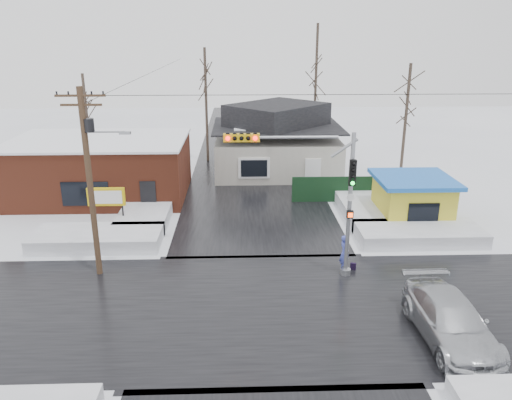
{
  "coord_description": "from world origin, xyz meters",
  "views": [
    {
      "loc": [
        -1.1,
        -18.73,
        11.22
      ],
      "look_at": [
        -0.27,
        5.62,
        3.0
      ],
      "focal_mm": 35.0,
      "sensor_mm": 36.0,
      "label": 1
    }
  ],
  "objects_px": {
    "marquee_sign": "(106,198)",
    "pedestrian": "(344,254)",
    "utility_pole": "(90,173)",
    "car": "(450,321)",
    "traffic_signal": "(317,186)",
    "kiosk": "(412,199)"
  },
  "relations": [
    {
      "from": "utility_pole",
      "to": "kiosk",
      "type": "xyz_separation_m",
      "value": [
        17.43,
        6.49,
        -3.65
      ]
    },
    {
      "from": "traffic_signal",
      "to": "pedestrian",
      "type": "bearing_deg",
      "value": 14.97
    },
    {
      "from": "kiosk",
      "to": "pedestrian",
      "type": "distance_m",
      "value": 8.62
    },
    {
      "from": "utility_pole",
      "to": "car",
      "type": "bearing_deg",
      "value": -22.27
    },
    {
      "from": "pedestrian",
      "to": "car",
      "type": "height_order",
      "value": "pedestrian"
    },
    {
      "from": "utility_pole",
      "to": "pedestrian",
      "type": "height_order",
      "value": "utility_pole"
    },
    {
      "from": "traffic_signal",
      "to": "car",
      "type": "height_order",
      "value": "traffic_signal"
    },
    {
      "from": "marquee_sign",
      "to": "car",
      "type": "bearing_deg",
      "value": -37.25
    },
    {
      "from": "marquee_sign",
      "to": "pedestrian",
      "type": "relative_size",
      "value": 1.36
    },
    {
      "from": "traffic_signal",
      "to": "kiosk",
      "type": "relative_size",
      "value": 1.52
    },
    {
      "from": "utility_pole",
      "to": "kiosk",
      "type": "height_order",
      "value": "utility_pole"
    },
    {
      "from": "pedestrian",
      "to": "car",
      "type": "bearing_deg",
      "value": -167.81
    },
    {
      "from": "utility_pole",
      "to": "car",
      "type": "height_order",
      "value": "utility_pole"
    },
    {
      "from": "marquee_sign",
      "to": "pedestrian",
      "type": "height_order",
      "value": "marquee_sign"
    },
    {
      "from": "traffic_signal",
      "to": "kiosk",
      "type": "height_order",
      "value": "traffic_signal"
    },
    {
      "from": "utility_pole",
      "to": "kiosk",
      "type": "distance_m",
      "value": 18.95
    },
    {
      "from": "utility_pole",
      "to": "pedestrian",
      "type": "distance_m",
      "value": 12.63
    },
    {
      "from": "marquee_sign",
      "to": "traffic_signal",
      "type": "bearing_deg",
      "value": -29.72
    },
    {
      "from": "utility_pole",
      "to": "marquee_sign",
      "type": "distance_m",
      "value": 6.87
    },
    {
      "from": "traffic_signal",
      "to": "marquee_sign",
      "type": "relative_size",
      "value": 2.75
    },
    {
      "from": "marquee_sign",
      "to": "utility_pole",
      "type": "bearing_deg",
      "value": -79.87
    },
    {
      "from": "traffic_signal",
      "to": "marquee_sign",
      "type": "distance_m",
      "value": 13.42
    }
  ]
}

